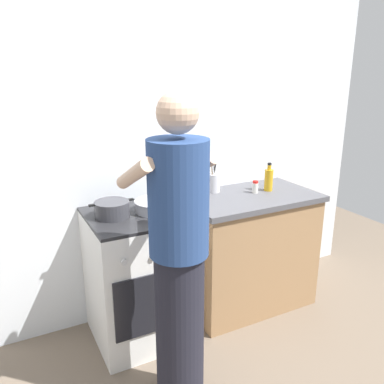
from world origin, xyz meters
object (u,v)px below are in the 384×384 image
object	(u,v)px
mixing_bowl	(155,205)
pot	(112,209)
oil_bottle	(269,179)
stove_range	(137,277)
spice_bottle	(255,187)
person	(179,260)
utensil_crock	(213,179)

from	to	relation	value
mixing_bowl	pot	bearing A→B (deg)	174.82
mixing_bowl	oil_bottle	xyz separation A→B (m)	(0.95, 0.04, 0.05)
stove_range	pot	xyz separation A→B (m)	(-0.14, 0.02, 0.50)
spice_bottle	oil_bottle	size ratio (longest dim) A/B	0.44
pot	person	bearing A→B (deg)	-77.44
stove_range	oil_bottle	size ratio (longest dim) A/B	4.15
spice_bottle	oil_bottle	world-z (taller)	oil_bottle
spice_bottle	person	bearing A→B (deg)	-145.11
spice_bottle	mixing_bowl	bearing A→B (deg)	-177.76
utensil_crock	spice_bottle	size ratio (longest dim) A/B	3.56
mixing_bowl	person	world-z (taller)	person
stove_range	person	xyz separation A→B (m)	(0.01, -0.64, 0.41)
oil_bottle	person	distance (m)	1.28
pot	utensil_crock	bearing A→B (deg)	11.88
spice_bottle	stove_range	bearing A→B (deg)	-178.53
stove_range	utensil_crock	bearing A→B (deg)	15.55
pot	utensil_crock	size ratio (longest dim) A/B	0.85
spice_bottle	person	xyz separation A→B (m)	(-0.95, -0.67, -0.09)
stove_range	person	bearing A→B (deg)	-89.40
utensil_crock	oil_bottle	size ratio (longest dim) A/B	1.55
mixing_bowl	utensil_crock	world-z (taller)	utensil_crock
oil_bottle	person	world-z (taller)	person
mixing_bowl	spice_bottle	bearing A→B (deg)	2.24
stove_range	pot	bearing A→B (deg)	172.69
utensil_crock	spice_bottle	xyz separation A→B (m)	(0.26, -0.17, -0.06)
mixing_bowl	oil_bottle	distance (m)	0.95
pot	spice_bottle	bearing A→B (deg)	0.35
stove_range	mixing_bowl	xyz separation A→B (m)	(0.14, -0.01, 0.49)
stove_range	mixing_bowl	size ratio (longest dim) A/B	3.27
stove_range	person	distance (m)	0.76
stove_range	spice_bottle	xyz separation A→B (m)	(0.96, 0.02, 0.50)
mixing_bowl	utensil_crock	xyz separation A→B (m)	(0.56, 0.20, 0.06)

